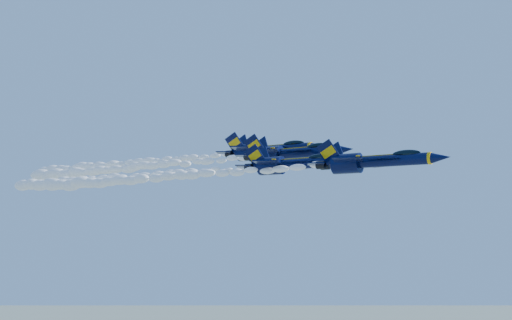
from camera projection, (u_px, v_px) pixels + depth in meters
The scene contains 8 objects.
jet_lead at pixel (372, 161), 67.07m from camera, with size 15.96×13.09×5.93m.
smoke_trail_jet_lead at pixel (160, 178), 84.70m from camera, with size 52.70×2.16×1.95m, color white.
jet_second at pixel (292, 164), 76.74m from camera, with size 16.21×13.29×6.02m.
smoke_trail_jet_second at pixel (116, 178), 94.43m from camera, with size 52.70×2.19×1.98m, color white.
jet_third at pixel (291, 153), 87.05m from camera, with size 18.15×14.89×6.74m.
smoke_trail_jet_third at pixel (129, 168), 105.18m from camera, with size 52.70×2.46×2.21m, color white.
jet_fourth at pixel (268, 150), 98.37m from camera, with size 19.29×15.82×7.17m.
smoke_trail_jet_fourth at pixel (124, 164), 116.76m from camera, with size 52.70×2.61×2.35m, color white.
Camera 1 is at (42.10, -73.14, 142.33)m, focal length 40.00 mm.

